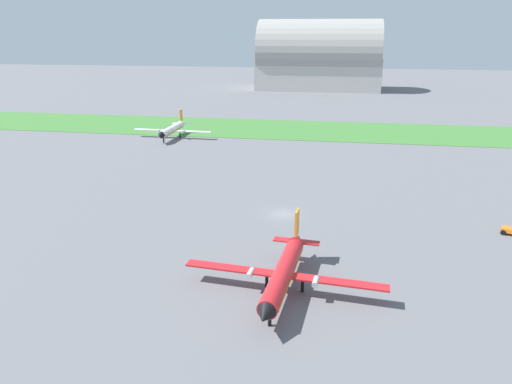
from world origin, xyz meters
name	(u,v)px	position (x,y,z in m)	size (l,w,h in m)	color
ground_plane	(283,214)	(0.00, 0.00, 0.00)	(600.00, 600.00, 0.00)	slate
grass_taxiway_strip	(309,130)	(0.00, 65.18, 0.04)	(360.00, 28.00, 0.08)	#3D7533
airplane_foreground_turboprop	(284,272)	(2.48, -22.67, 2.40)	(21.93, 18.80, 6.57)	red
airplane_taxiing_turboprop	(172,129)	(-34.60, 48.89, 2.29)	(20.93, 17.91, 6.27)	white
baggage_cart_near_gate	(511,231)	(31.76, -2.51, 0.57)	(2.91, 2.62, 0.90)	orange
hangar_distant	(319,59)	(-1.86, 164.55, 14.11)	(57.20, 28.83, 31.72)	#BCB7B2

